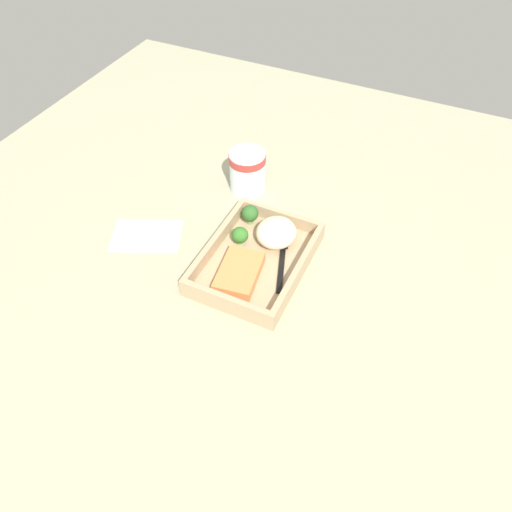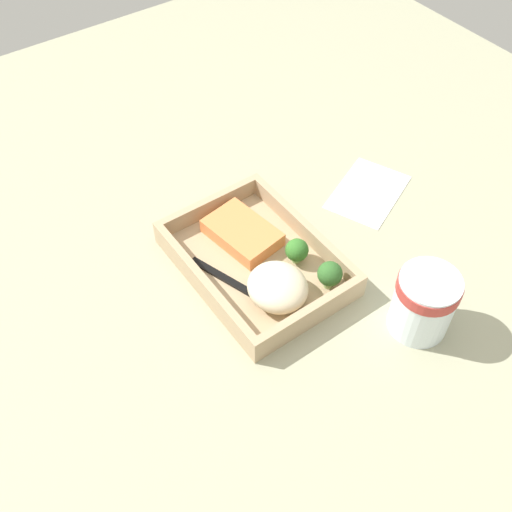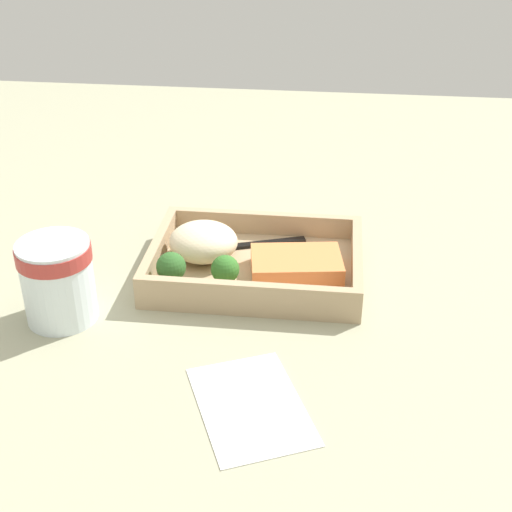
# 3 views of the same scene
# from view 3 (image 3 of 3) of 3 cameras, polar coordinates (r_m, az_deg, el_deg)

# --- Properties ---
(ground_plane) EXTENTS (1.60, 1.60, 0.02)m
(ground_plane) POSITION_cam_3_polar(r_m,az_deg,el_deg) (0.93, 0.00, -1.97)
(ground_plane) COLOR #9E9D7F
(takeout_tray) EXTENTS (0.27, 0.20, 0.01)m
(takeout_tray) POSITION_cam_3_polar(r_m,az_deg,el_deg) (0.92, 0.00, -1.13)
(takeout_tray) COLOR tan
(takeout_tray) RESTS_ON ground_plane
(tray_rim) EXTENTS (0.27, 0.20, 0.03)m
(tray_rim) POSITION_cam_3_polar(r_m,az_deg,el_deg) (0.91, 0.00, 0.02)
(tray_rim) COLOR tan
(tray_rim) RESTS_ON takeout_tray
(salmon_fillet) EXTENTS (0.12, 0.09, 0.02)m
(salmon_fillet) POSITION_cam_3_polar(r_m,az_deg,el_deg) (0.90, 3.25, -0.72)
(salmon_fillet) COLOR #F18447
(salmon_fillet) RESTS_ON takeout_tray
(mashed_potatoes) EXTENTS (0.09, 0.08, 0.05)m
(mashed_potatoes) POSITION_cam_3_polar(r_m,az_deg,el_deg) (0.93, -4.24, 1.14)
(mashed_potatoes) COLOR beige
(mashed_potatoes) RESTS_ON takeout_tray
(broccoli_floret_1) EXTENTS (0.04, 0.04, 0.05)m
(broccoli_floret_1) POSITION_cam_3_polar(r_m,az_deg,el_deg) (0.87, -6.80, -0.93)
(broccoli_floret_1) COLOR #7A9658
(broccoli_floret_1) RESTS_ON takeout_tray
(broccoli_floret_2) EXTENTS (0.04, 0.04, 0.04)m
(broccoli_floret_2) POSITION_cam_3_polar(r_m,az_deg,el_deg) (0.87, -2.48, -1.12)
(broccoli_floret_2) COLOR #7EA25D
(broccoli_floret_2) RESTS_ON takeout_tray
(fork) EXTENTS (0.15, 0.07, 0.00)m
(fork) POSITION_cam_3_polar(r_m,az_deg,el_deg) (0.96, -0.99, 0.79)
(fork) COLOR black
(fork) RESTS_ON takeout_tray
(paper_cup) EXTENTS (0.08, 0.08, 0.10)m
(paper_cup) POSITION_cam_3_polar(r_m,az_deg,el_deg) (0.84, -15.62, -1.62)
(paper_cup) COLOR white
(paper_cup) RESTS_ON ground_plane
(receipt_slip) EXTENTS (0.15, 0.17, 0.00)m
(receipt_slip) POSITION_cam_3_polar(r_m,az_deg,el_deg) (0.72, -0.42, -11.85)
(receipt_slip) COLOR white
(receipt_slip) RESTS_ON ground_plane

